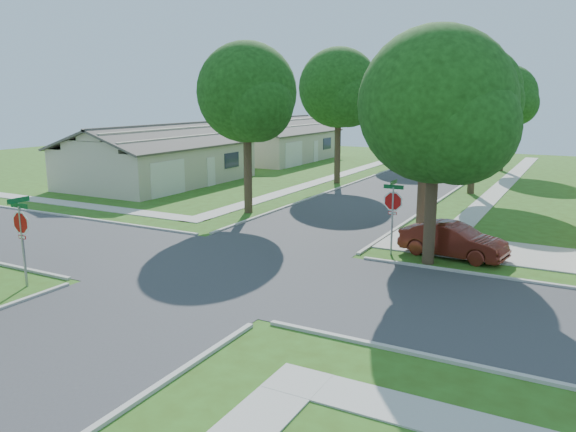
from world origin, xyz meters
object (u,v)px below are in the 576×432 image
(house_nw_near, at_px, (160,162))
(car_driveway, at_px, (453,240))
(tree_w_near, at_px, (248,97))
(car_curb_east, at_px, (441,167))
(stop_sign_ne, at_px, (393,204))
(tree_e_far, at_px, (506,99))
(tree_e_mid, at_px, (478,95))
(tree_w_far, at_px, (396,104))
(house_nw_far, at_px, (276,145))
(tree_w_mid, at_px, (339,92))
(stop_sign_sw, at_px, (21,227))
(tree_ne_corner, at_px, (438,112))
(car_curb_west, at_px, (431,151))
(tree_e_near, at_px, (428,108))

(house_nw_near, distance_m, car_driveway, 24.81)
(house_nw_near, bearing_deg, tree_w_near, -27.83)
(tree_w_near, bearing_deg, car_curb_east, 72.64)
(stop_sign_ne, distance_m, tree_e_far, 29.57)
(tree_e_mid, distance_m, tree_w_far, 16.06)
(tree_e_far, relative_size, house_nw_near, 0.64)
(house_nw_far, bearing_deg, tree_w_mid, -44.07)
(tree_e_mid, xyz_separation_m, car_curb_east, (-3.56, 6.69, -5.43))
(stop_sign_sw, height_order, house_nw_near, house_nw_near)
(stop_sign_sw, bearing_deg, tree_ne_corner, 38.84)
(tree_w_near, bearing_deg, car_curb_west, 87.48)
(tree_ne_corner, bearing_deg, tree_w_far, 110.28)
(stop_sign_ne, bearing_deg, tree_e_far, 89.90)
(tree_ne_corner, bearing_deg, tree_w_near, 156.44)
(tree_e_near, distance_m, tree_w_near, 9.41)
(stop_sign_sw, bearing_deg, car_curb_west, 88.15)
(tree_e_mid, distance_m, house_nw_far, 23.95)
(tree_w_mid, bearing_deg, house_nw_far, 135.93)
(car_curb_east, xyz_separation_m, car_curb_west, (-4.40, 14.16, -0.20))
(stop_sign_sw, bearing_deg, house_nw_far, 107.10)
(tree_w_near, bearing_deg, tree_w_far, 90.01)
(stop_sign_sw, height_order, tree_w_mid, tree_w_mid)
(tree_w_mid, bearing_deg, tree_w_near, -90.02)
(stop_sign_ne, bearing_deg, tree_ne_corner, -16.55)
(car_curb_west, bearing_deg, tree_w_near, 87.72)
(tree_e_near, relative_size, car_curb_east, 1.73)
(tree_ne_corner, bearing_deg, car_curb_east, 102.39)
(tree_w_mid, relative_size, car_curb_west, 2.26)
(house_nw_far, relative_size, car_curb_west, 3.22)
(car_driveway, xyz_separation_m, car_curb_west, (-10.12, 36.36, -0.06))
(tree_w_near, bearing_deg, house_nw_far, 116.27)
(stop_sign_ne, height_order, tree_w_near, tree_w_near)
(tree_e_far, bearing_deg, tree_ne_corner, -86.91)
(house_nw_near, bearing_deg, tree_w_far, 59.18)
(tree_w_mid, height_order, tree_w_far, tree_w_mid)
(stop_sign_sw, bearing_deg, tree_w_near, 89.77)
(tree_w_near, bearing_deg, tree_e_mid, 51.92)
(car_curb_west, bearing_deg, tree_e_mid, 111.13)
(stop_sign_sw, bearing_deg, tree_e_far, 76.27)
(tree_e_near, xyz_separation_m, tree_w_near, (-9.40, 0.00, 0.47))
(house_nw_far, bearing_deg, tree_e_near, -47.94)
(tree_w_near, relative_size, car_driveway, 2.21)
(tree_w_mid, xyz_separation_m, house_nw_far, (-11.35, 10.99, -4.97))
(car_driveway, bearing_deg, car_curb_east, 23.93)
(stop_sign_sw, relative_size, car_driveway, 0.73)
(house_nw_near, height_order, car_curb_west, house_nw_near)
(house_nw_far, height_order, car_curb_west, house_nw_far)
(tree_e_far, distance_m, house_nw_far, 21.31)
(tree_w_mid, xyz_separation_m, car_curb_east, (5.84, 6.69, -5.67))
(tree_w_near, distance_m, car_curb_west, 33.34)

